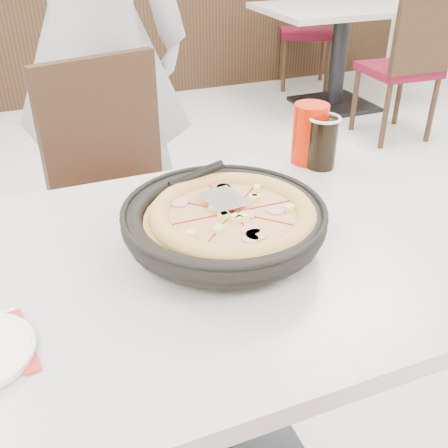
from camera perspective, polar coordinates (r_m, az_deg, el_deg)
name	(u,v)px	position (r m, az deg, el deg)	size (l,w,h in m)	color
wainscot_back	(74,31)	(4.39, -16.04, 19.52)	(5.90, 0.03, 1.10)	black
main_table	(209,384)	(1.30, -1.66, -16.96)	(1.20, 0.80, 0.75)	beige
chair_far	(135,214)	(1.76, -9.63, 1.11)	(0.42, 0.42, 0.95)	black
trivet	(219,243)	(1.05, -0.54, -2.04)	(0.13, 0.13, 0.04)	black
pizza_pan	(224,227)	(1.05, 0.00, -0.37)	(0.39, 0.39, 0.01)	black
pizza	(233,222)	(1.04, 0.94, 0.24)	(0.35, 0.35, 0.02)	#DAA454
pizza_server	(224,199)	(1.05, -0.05, 2.79)	(0.07, 0.09, 0.00)	silver
cola_glass	(322,144)	(1.41, 10.63, 8.58)	(0.08, 0.08, 0.13)	black
red_cup	(310,134)	(1.43, 9.31, 9.68)	(0.09, 0.09, 0.16)	red
diner_person	(92,36)	(2.06, -14.17, 19.21)	(0.69, 0.46, 1.90)	#B6B6BB
bg_table_right	(338,58)	(4.27, 12.35, 17.24)	(1.20, 0.80, 0.75)	beige
bg_chair_right_near	(399,66)	(3.72, 18.52, 16.02)	(0.42, 0.42, 0.95)	black
bg_chair_right_far	(306,30)	(4.76, 8.94, 20.17)	(0.42, 0.42, 0.95)	black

